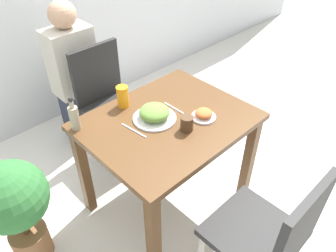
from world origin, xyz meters
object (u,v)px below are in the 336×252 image
chair_near (270,234)px  chair_far (108,99)px  juice_glass (123,96)px  person_figure (75,76)px  sauce_bottle (74,117)px  food_plate (154,114)px  side_plate (204,115)px  potted_plant_left (14,204)px  drink_cup (187,123)px

chair_near → chair_far: (0.13, 1.49, 0.00)m
chair_far → juice_glass: (-0.16, -0.43, 0.29)m
chair_near → person_figure: person_figure is taller
juice_glass → sauce_bottle: 0.33m
food_plate → side_plate: food_plate is taller
sauce_bottle → food_plate: bearing=-32.4°
sauce_bottle → side_plate: bearing=-36.0°
potted_plant_left → person_figure: bearing=42.3°
side_plate → person_figure: size_ratio=0.12×
chair_far → side_plate: size_ratio=6.18×
side_plate → person_figure: bearing=97.5°
drink_cup → sauce_bottle: bearing=135.2°
chair_near → side_plate: size_ratio=6.18×
food_plate → juice_glass: juice_glass is taller
chair_near → juice_glass: 1.10m
sauce_bottle → chair_far: bearing=41.2°
drink_cup → juice_glass: juice_glass is taller
food_plate → drink_cup: food_plate is taller
juice_glass → potted_plant_left: (-0.77, -0.01, -0.33)m
juice_glass → person_figure: 0.82m
drink_cup → food_plate: bearing=107.8°
chair_near → side_plate: 0.73m
side_plate → sauce_bottle: bearing=144.0°
potted_plant_left → sauce_bottle: bearing=2.1°
sauce_bottle → potted_plant_left: (-0.44, -0.02, -0.34)m
drink_cup → potted_plant_left: (-0.88, 0.42, -0.30)m
food_plate → chair_far: bearing=80.2°
person_figure → drink_cup: bearing=-89.6°
chair_far → juice_glass: 0.55m
juice_glass → sauce_bottle: (-0.33, 0.00, 0.01)m
chair_near → food_plate: size_ratio=3.55×
side_plate → drink_cup: bearing=-177.6°
chair_near → person_figure: (0.07, 1.84, 0.08)m
side_plate → chair_far: bearing=96.6°
chair_far → food_plate: size_ratio=3.55×
drink_cup → sauce_bottle: (-0.44, 0.43, 0.04)m
chair_near → sauce_bottle: size_ratio=4.28×
chair_near → potted_plant_left: size_ratio=1.23×
drink_cup → potted_plant_left: 1.02m
drink_cup → chair_far: bearing=86.6°
potted_plant_left → drink_cup: bearing=-25.4°
side_plate → sauce_bottle: sauce_bottle is taller
drink_cup → person_figure: bearing=90.4°
chair_far → food_plate: bearing=-99.8°
chair_near → sauce_bottle: 1.16m
chair_near → potted_plant_left: chair_near is taller
chair_far → potted_plant_left: size_ratio=1.23×
chair_far → juice_glass: chair_far is taller
drink_cup → potted_plant_left: drink_cup is taller
food_plate → side_plate: size_ratio=1.74×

